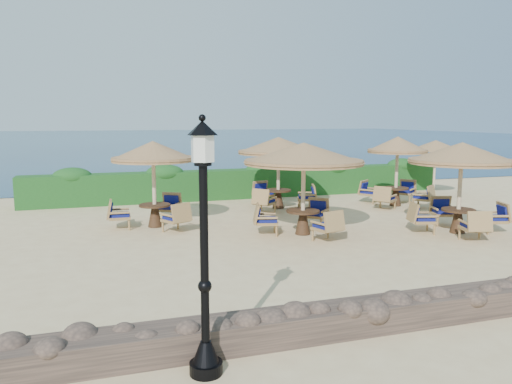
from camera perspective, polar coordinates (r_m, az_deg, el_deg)
name	(u,v)px	position (r m, az deg, el deg)	size (l,w,h in m)	color
ground	(320,235)	(14.60, 7.32, -4.84)	(120.00, 120.00, 0.00)	#DBC08A
sea	(136,139)	(83.15, -13.55, 5.91)	(160.00, 160.00, 0.00)	#0B2647
hedge	(248,183)	(21.13, -0.90, 1.00)	(18.00, 0.90, 1.20)	#154318
stone_wall	(473,302)	(9.52, 23.58, -11.40)	(15.00, 0.65, 0.44)	brown
lamp_post	(204,260)	(6.44, -5.92, -7.69)	(0.44, 0.44, 3.31)	black
extra_parasol	(436,146)	(22.79, 19.85, 5.01)	(2.30, 2.30, 2.41)	beige
cafe_set_0	(304,165)	(14.26, 5.46, 3.14)	(3.44, 3.44, 2.65)	beige
cafe_set_1	(461,169)	(15.56, 22.38, 2.42)	(3.02, 3.02, 2.65)	beige
cafe_set_2	(154,168)	(15.53, -11.63, 2.75)	(2.68, 2.77, 2.65)	beige
cafe_set_3	(278,156)	(18.40, 2.58, 4.12)	(3.01, 3.01, 2.65)	beige
cafe_set_4	(397,163)	(19.72, 15.81, 3.23)	(2.68, 2.68, 2.65)	beige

